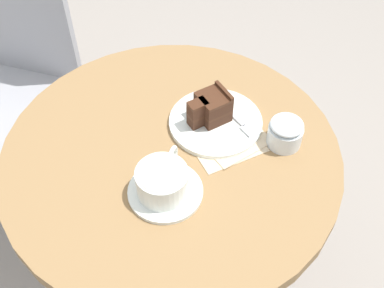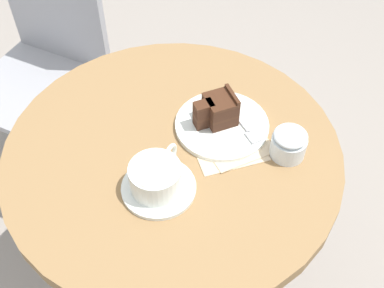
% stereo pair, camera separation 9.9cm
% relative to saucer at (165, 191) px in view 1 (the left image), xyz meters
% --- Properties ---
extents(cafe_table, '(0.73, 0.73, 0.72)m').
position_rel_saucer_xyz_m(cafe_table, '(0.11, 0.02, -0.13)').
color(cafe_table, olive).
rests_on(cafe_table, ground).
extents(saucer, '(0.15, 0.15, 0.01)m').
position_rel_saucer_xyz_m(saucer, '(0.00, 0.00, 0.00)').
color(saucer, silver).
rests_on(saucer, cafe_table).
extents(coffee_cup, '(0.14, 0.10, 0.06)m').
position_rel_saucer_xyz_m(coffee_cup, '(0.00, 0.00, 0.03)').
color(coffee_cup, silver).
rests_on(coffee_cup, saucer).
extents(teaspoon, '(0.07, 0.08, 0.00)m').
position_rel_saucer_xyz_m(teaspoon, '(0.04, 0.00, 0.01)').
color(teaspoon, silver).
rests_on(teaspoon, saucer).
extents(cake_plate, '(0.21, 0.21, 0.01)m').
position_rel_saucer_xyz_m(cake_plate, '(0.21, -0.05, 0.00)').
color(cake_plate, silver).
rests_on(cake_plate, cafe_table).
extents(cake_slice, '(0.10, 0.10, 0.07)m').
position_rel_saucer_xyz_m(cake_slice, '(0.22, -0.03, 0.04)').
color(cake_slice, '#422619').
rests_on(cake_slice, cake_plate).
extents(fork, '(0.10, 0.12, 0.00)m').
position_rel_saucer_xyz_m(fork, '(0.22, -0.10, 0.01)').
color(fork, silver).
rests_on(fork, cake_plate).
extents(napkin, '(0.21, 0.21, 0.00)m').
position_rel_saucer_xyz_m(napkin, '(0.18, -0.08, -0.00)').
color(napkin, beige).
rests_on(napkin, cafe_table).
extents(cafe_chair, '(0.38, 0.38, 0.92)m').
position_rel_saucer_xyz_m(cafe_chair, '(0.43, 0.65, -0.18)').
color(cafe_chair, '#9E9EA3').
rests_on(cafe_chair, ground).
extents(sugar_pot, '(0.08, 0.08, 0.07)m').
position_rel_saucer_xyz_m(sugar_pot, '(0.20, -0.20, 0.03)').
color(sugar_pot, silver).
rests_on(sugar_pot, cafe_table).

